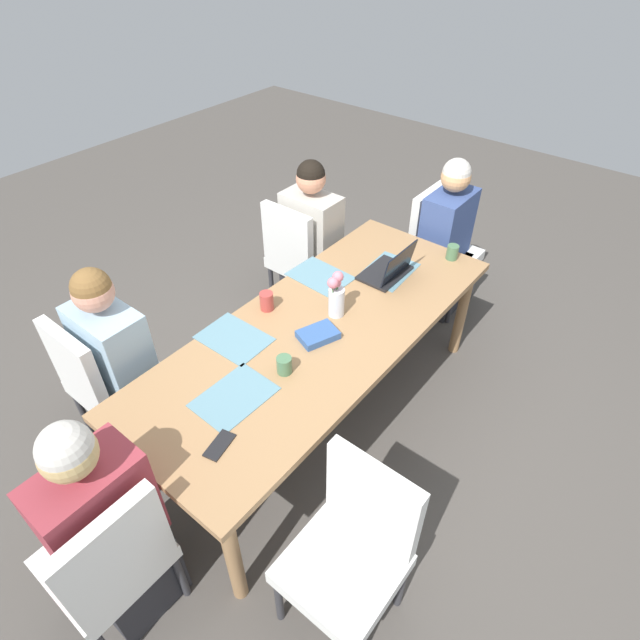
% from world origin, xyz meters
% --- Properties ---
extents(ground_plane, '(10.00, 10.00, 0.00)m').
position_xyz_m(ground_plane, '(0.00, 0.00, 0.00)').
color(ground_plane, '#4C4742').
extents(dining_table, '(2.28, 0.91, 0.73)m').
position_xyz_m(dining_table, '(0.00, 0.00, 0.66)').
color(dining_table, '#9E754C').
rests_on(dining_table, ground_plane).
extents(chair_near_left_near, '(0.44, 0.44, 0.90)m').
position_xyz_m(chair_near_left_near, '(0.86, -0.81, 0.50)').
color(chair_near_left_near, silver).
rests_on(chair_near_left_near, ground_plane).
extents(person_near_left_near, '(0.36, 0.40, 1.19)m').
position_xyz_m(person_near_left_near, '(0.78, -0.75, 0.53)').
color(person_near_left_near, '#2D2D33').
rests_on(person_near_left_near, ground_plane).
extents(chair_near_left_mid, '(0.44, 0.44, 0.90)m').
position_xyz_m(chair_near_left_mid, '(-0.75, -0.79, 0.50)').
color(chair_near_left_mid, silver).
rests_on(chair_near_left_mid, ground_plane).
extents(person_near_left_mid, '(0.36, 0.40, 1.19)m').
position_xyz_m(person_near_left_mid, '(-0.82, -0.73, 0.53)').
color(person_near_left_mid, '#2D2D33').
rests_on(person_near_left_mid, ground_plane).
extents(chair_head_left_left_far, '(0.44, 0.44, 0.90)m').
position_xyz_m(chair_head_left_left_far, '(-1.50, -0.07, 0.50)').
color(chair_head_left_left_far, silver).
rests_on(chair_head_left_left_far, ground_plane).
extents(person_head_left_left_far, '(0.40, 0.36, 1.19)m').
position_xyz_m(person_head_left_left_far, '(-1.44, 0.00, 0.53)').
color(person_head_left_left_far, '#2D2D33').
rests_on(person_head_left_left_far, ground_plane).
extents(chair_head_right_right_near, '(0.44, 0.44, 0.90)m').
position_xyz_m(chair_head_right_right_near, '(1.41, 0.07, 0.50)').
color(chair_head_right_right_near, silver).
rests_on(chair_head_right_right_near, ground_plane).
extents(person_head_right_right_near, '(0.40, 0.36, 1.19)m').
position_xyz_m(person_head_right_right_near, '(1.35, -0.01, 0.53)').
color(person_head_right_right_near, '#2D2D33').
rests_on(person_head_right_right_near, ground_plane).
extents(chair_far_right_mid, '(0.44, 0.44, 0.90)m').
position_xyz_m(chair_far_right_mid, '(0.76, 0.78, 0.50)').
color(chair_far_right_mid, silver).
rests_on(chair_far_right_mid, ground_plane).
extents(flower_vase, '(0.11, 0.09, 0.28)m').
position_xyz_m(flower_vase, '(-0.14, -0.00, 0.87)').
color(flower_vase, silver).
rests_on(flower_vase, dining_table).
extents(placemat_near_left_near, '(0.27, 0.36, 0.00)m').
position_xyz_m(placemat_near_left_near, '(0.35, -0.29, 0.73)').
color(placemat_near_left_near, slate).
rests_on(placemat_near_left_near, dining_table).
extents(placemat_near_left_mid, '(0.28, 0.37, 0.00)m').
position_xyz_m(placemat_near_left_mid, '(-0.37, -0.29, 0.73)').
color(placemat_near_left_mid, slate).
rests_on(placemat_near_left_mid, dining_table).
extents(placemat_head_left_left_far, '(0.37, 0.28, 0.00)m').
position_xyz_m(placemat_head_left_left_far, '(-0.68, 0.00, 0.73)').
color(placemat_head_left_left_far, slate).
rests_on(placemat_head_left_left_far, dining_table).
extents(placemat_head_right_right_near, '(0.37, 0.27, 0.00)m').
position_xyz_m(placemat_head_right_right_near, '(0.64, -0.00, 0.73)').
color(placemat_head_right_right_near, slate).
rests_on(placemat_head_right_right_near, dining_table).
extents(laptop_head_left_left_far, '(0.32, 0.22, 0.21)m').
position_xyz_m(laptop_head_left_left_far, '(-0.63, 0.03, 0.77)').
color(laptop_head_left_left_far, black).
rests_on(laptop_head_left_left_far, dining_table).
extents(coffee_mug_near_left, '(0.07, 0.07, 0.09)m').
position_xyz_m(coffee_mug_near_left, '(-1.05, 0.23, 0.77)').
color(coffee_mug_near_left, '#47704C').
rests_on(coffee_mug_near_left, dining_table).
extents(coffee_mug_near_right, '(0.07, 0.07, 0.09)m').
position_xyz_m(coffee_mug_near_right, '(0.37, 0.07, 0.77)').
color(coffee_mug_near_right, '#47704C').
rests_on(coffee_mug_near_right, dining_table).
extents(coffee_mug_centre_left, '(0.08, 0.08, 0.11)m').
position_xyz_m(coffee_mug_centre_left, '(0.06, -0.33, 0.78)').
color(coffee_mug_centre_left, '#AD3D38').
rests_on(coffee_mug_centre_left, dining_table).
extents(book_red_cover, '(0.24, 0.20, 0.04)m').
position_xyz_m(book_red_cover, '(0.07, 0.04, 0.75)').
color(book_red_cover, '#335693').
rests_on(book_red_cover, dining_table).
extents(phone_black, '(0.16, 0.10, 0.01)m').
position_xyz_m(phone_black, '(0.86, 0.15, 0.73)').
color(phone_black, black).
rests_on(phone_black, dining_table).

